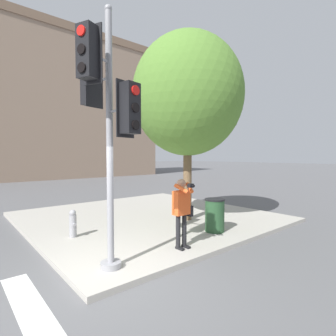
# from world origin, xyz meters

# --- Properties ---
(ground_plane) EXTENTS (160.00, 160.00, 0.00)m
(ground_plane) POSITION_xyz_m (0.00, 0.00, 0.00)
(ground_plane) COLOR #5B5B5E
(sidewalk_corner) EXTENTS (8.00, 8.00, 0.12)m
(sidewalk_corner) POSITION_xyz_m (3.50, 3.50, 0.06)
(sidewalk_corner) COLOR #ADA89E
(sidewalk_corner) RESTS_ON ground_plane
(traffic_signal_pole) EXTENTS (0.99, 1.44, 5.04)m
(traffic_signal_pole) POSITION_xyz_m (0.18, 0.18, 3.24)
(traffic_signal_pole) COLOR #939399
(traffic_signal_pole) RESTS_ON sidewalk_corner
(person_photographer) EXTENTS (0.58, 0.54, 1.65)m
(person_photographer) POSITION_xyz_m (2.13, 0.14, 1.11)
(person_photographer) COLOR black
(person_photographer) RESTS_ON sidewalk_corner
(street_tree) EXTENTS (3.72, 3.72, 6.29)m
(street_tree) POSITION_xyz_m (4.16, 2.05, 4.36)
(street_tree) COLOR brown
(street_tree) RESTS_ON sidewalk_corner
(fire_hydrant) EXTENTS (0.19, 0.25, 0.75)m
(fire_hydrant) POSITION_xyz_m (0.44, 2.65, 0.49)
(fire_hydrant) COLOR #99999E
(fire_hydrant) RESTS_ON sidewalk_corner
(trash_bin) EXTENTS (0.58, 0.58, 0.95)m
(trash_bin) POSITION_xyz_m (3.78, 0.53, 0.60)
(trash_bin) COLOR #234728
(trash_bin) RESTS_ON sidewalk_corner
(building_right) EXTENTS (17.66, 8.67, 15.28)m
(building_right) POSITION_xyz_m (9.00, 25.87, 7.65)
(building_right) COLOR gray
(building_right) RESTS_ON ground_plane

